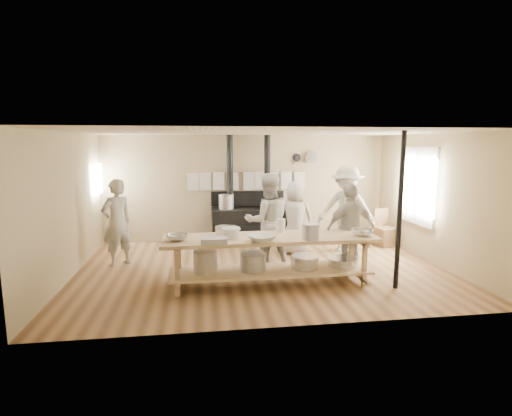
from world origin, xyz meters
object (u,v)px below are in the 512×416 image
(cook_far_left, at_px, (117,223))
(roasting_pan, at_px, (214,240))
(cook_left, at_px, (268,221))
(prep_table, at_px, (270,255))
(stove, at_px, (249,221))
(chair, at_px, (385,235))
(cook_right, at_px, (350,229))
(cook_center, at_px, (295,218))
(cook_by_window, at_px, (346,209))

(cook_far_left, relative_size, roasting_pan, 4.23)
(cook_left, relative_size, roasting_pan, 4.53)
(prep_table, height_order, roasting_pan, roasting_pan)
(cook_far_left, height_order, roasting_pan, cook_far_left)
(stove, relative_size, chair, 2.99)
(cook_left, bearing_deg, cook_far_left, -15.06)
(cook_right, relative_size, roasting_pan, 4.14)
(cook_left, height_order, cook_center, cook_left)
(cook_left, height_order, cook_right, cook_left)
(cook_left, bearing_deg, chair, -161.32)
(cook_by_window, bearing_deg, cook_left, -128.53)
(cook_far_left, bearing_deg, chair, 145.98)
(cook_far_left, bearing_deg, stove, 167.26)
(cook_left, height_order, chair, cook_left)
(prep_table, distance_m, cook_far_left, 3.19)
(cook_right, bearing_deg, cook_left, -30.82)
(cook_far_left, xyz_separation_m, roasting_pan, (1.83, -1.85, 0.03))
(cook_center, relative_size, cook_by_window, 0.83)
(cook_right, bearing_deg, chair, -141.60)
(cook_left, xyz_separation_m, chair, (3.03, 1.28, -0.66))
(stove, distance_m, cook_left, 2.10)
(cook_far_left, height_order, cook_by_window, cook_by_window)
(stove, bearing_deg, cook_far_left, -151.75)
(cook_left, distance_m, chair, 3.36)
(roasting_pan, bearing_deg, prep_table, 19.15)
(prep_table, height_order, chair, chair)
(prep_table, bearing_deg, cook_right, 15.21)
(cook_by_window, relative_size, chair, 2.21)
(cook_by_window, xyz_separation_m, roasting_pan, (-2.99, -2.21, -0.07))
(stove, relative_size, cook_left, 1.41)
(stove, distance_m, prep_table, 3.02)
(stove, height_order, prep_table, stove)
(cook_left, height_order, roasting_pan, cook_left)
(cook_far_left, distance_m, cook_right, 4.50)
(stove, relative_size, roasting_pan, 6.39)
(cook_left, bearing_deg, cook_center, -135.14)
(cook_far_left, relative_size, cook_center, 1.07)
(cook_right, bearing_deg, cook_center, -73.72)
(chair, bearing_deg, prep_table, -160.05)
(cook_left, distance_m, cook_center, 1.15)
(cook_center, bearing_deg, cook_far_left, 19.28)
(cook_center, bearing_deg, cook_left, 63.56)
(prep_table, distance_m, cook_right, 1.67)
(cook_center, xyz_separation_m, cook_right, (0.71, -1.40, 0.04))
(cook_center, bearing_deg, chair, -155.12)
(cook_left, relative_size, chair, 2.12)
(roasting_pan, bearing_deg, chair, 32.11)
(stove, relative_size, prep_table, 0.72)
(prep_table, bearing_deg, cook_center, 64.59)
(stove, xyz_separation_m, cook_far_left, (-2.79, -1.50, 0.34))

